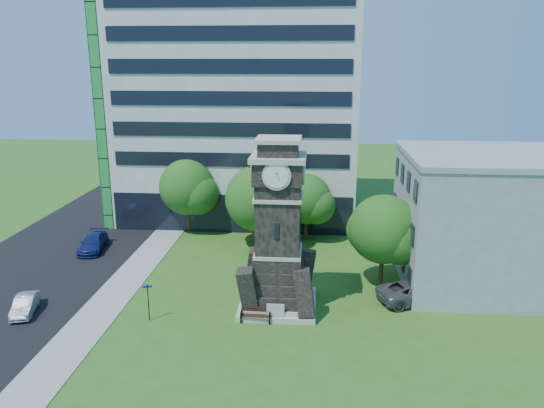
# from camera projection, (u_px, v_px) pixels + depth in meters

# --- Properties ---
(ground) EXTENTS (160.00, 160.00, 0.00)m
(ground) POSITION_uv_depth(u_px,v_px,m) (233.00, 317.00, 36.64)
(ground) COLOR #305C1A
(ground) RESTS_ON ground
(sidewalk) EXTENTS (3.00, 70.00, 0.06)m
(sidewalk) POSITION_uv_depth(u_px,v_px,m) (125.00, 283.00, 42.22)
(sidewalk) COLOR gray
(sidewalk) RESTS_ON ground
(street) EXTENTS (14.00, 80.00, 0.02)m
(street) POSITION_uv_depth(u_px,v_px,m) (23.00, 279.00, 42.92)
(street) COLOR black
(street) RESTS_ON ground
(clock_tower) EXTENTS (5.40, 5.40, 12.22)m
(clock_tower) POSITION_uv_depth(u_px,v_px,m) (278.00, 237.00, 36.92)
(clock_tower) COLOR beige
(clock_tower) RESTS_ON ground
(office_tall) EXTENTS (26.20, 15.11, 28.60)m
(office_tall) POSITION_uv_depth(u_px,v_px,m) (238.00, 88.00, 57.99)
(office_tall) COLOR white
(office_tall) RESTS_ON ground
(office_low) EXTENTS (15.20, 12.20, 10.40)m
(office_low) POSITION_uv_depth(u_px,v_px,m) (501.00, 219.00, 41.32)
(office_low) COLOR #9C9FA1
(office_low) RESTS_ON ground
(car_street_mid) EXTENTS (2.23, 3.91, 1.22)m
(car_street_mid) POSITION_uv_depth(u_px,v_px,m) (25.00, 305.00, 37.14)
(car_street_mid) COLOR #94979A
(car_street_mid) RESTS_ON ground
(car_street_north) EXTENTS (2.71, 5.22, 1.45)m
(car_street_north) POSITION_uv_depth(u_px,v_px,m) (93.00, 243.00, 49.34)
(car_street_north) COLOR navy
(car_street_north) RESTS_ON ground
(car_east_lot) EXTENTS (6.26, 4.40, 1.59)m
(car_east_lot) POSITION_uv_depth(u_px,v_px,m) (416.00, 292.00, 38.80)
(car_east_lot) COLOR #56565B
(car_east_lot) RESTS_ON ground
(park_bench) EXTENTS (2.05, 0.55, 1.06)m
(park_bench) POSITION_uv_depth(u_px,v_px,m) (256.00, 314.00, 35.85)
(park_bench) COLOR black
(park_bench) RESTS_ON ground
(street_sign) EXTENTS (0.64, 0.06, 2.65)m
(street_sign) POSITION_uv_depth(u_px,v_px,m) (148.00, 298.00, 35.80)
(street_sign) COLOR black
(street_sign) RESTS_ON ground
(tree_nw) EXTENTS (6.31, 5.74, 7.60)m
(tree_nw) POSITION_uv_depth(u_px,v_px,m) (188.00, 189.00, 53.83)
(tree_nw) COLOR #332114
(tree_nw) RESTS_ON ground
(tree_nc) EXTENTS (6.83, 6.21, 7.86)m
(tree_nc) POSITION_uv_depth(u_px,v_px,m) (259.00, 200.00, 49.24)
(tree_nc) COLOR #332114
(tree_nc) RESTS_ON ground
(tree_ne) EXTENTS (5.41, 4.92, 6.62)m
(tree_ne) POSITION_uv_depth(u_px,v_px,m) (307.00, 201.00, 51.40)
(tree_ne) COLOR #332114
(tree_ne) RESTS_ON ground
(tree_east) EXTENTS (5.85, 5.32, 7.39)m
(tree_east) POSITION_uv_depth(u_px,v_px,m) (384.00, 232.00, 40.45)
(tree_east) COLOR #332114
(tree_east) RESTS_ON ground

